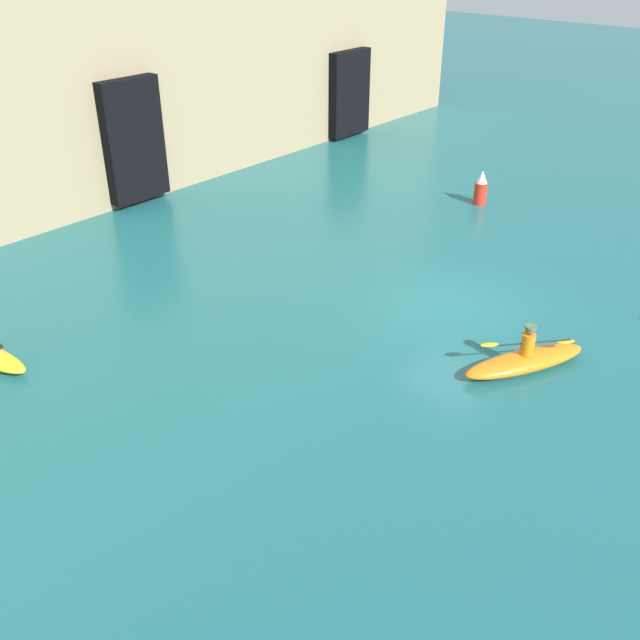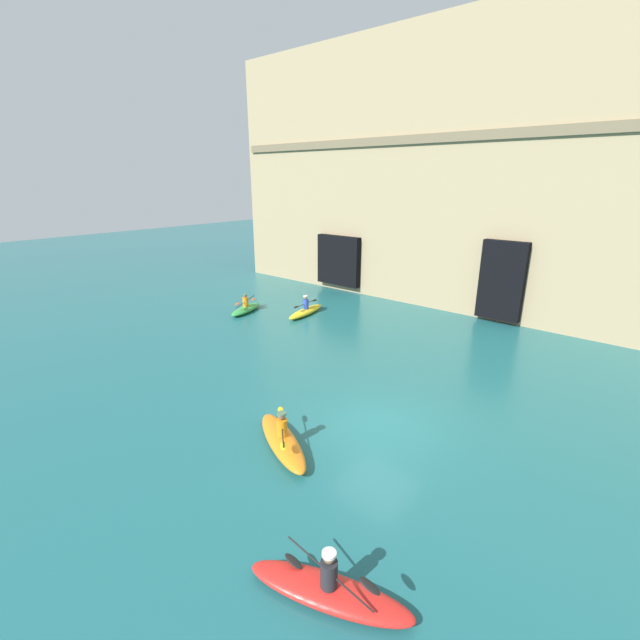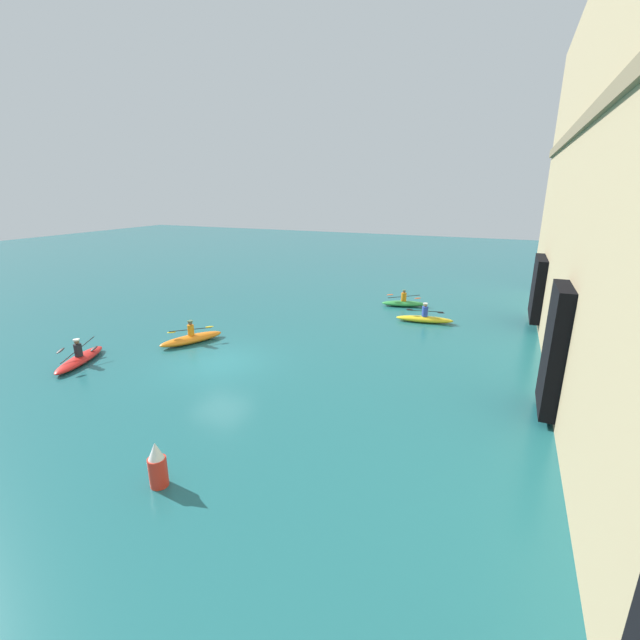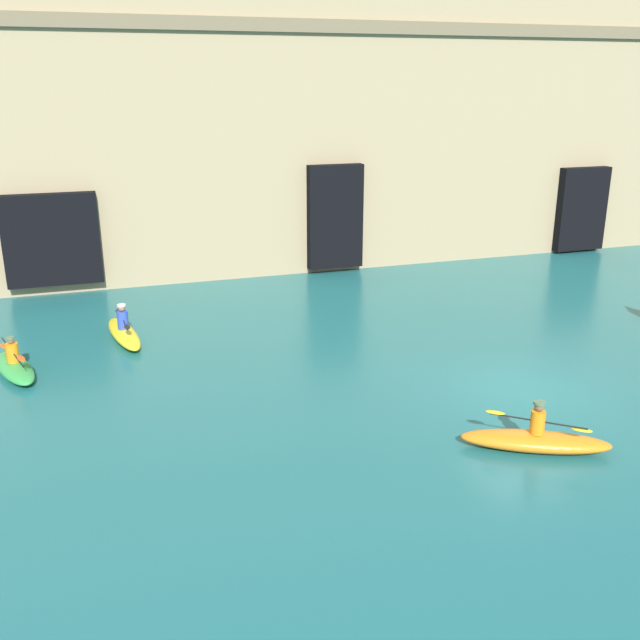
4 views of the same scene
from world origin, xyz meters
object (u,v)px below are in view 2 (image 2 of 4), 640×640
at_px(kayak_red, 329,590).
at_px(kayak_orange, 282,440).
at_px(kayak_yellow, 306,311).
at_px(kayak_green, 246,308).

distance_m(kayak_red, kayak_orange, 5.10).
relative_size(kayak_yellow, kayak_red, 0.98).
distance_m(kayak_yellow, kayak_red, 18.31).
bearing_deg(kayak_orange, kayak_red, 171.58).
bearing_deg(kayak_green, kayak_yellow, 105.10).
xyz_separation_m(kayak_red, kayak_green, (-15.75, 11.28, 0.01)).
relative_size(kayak_yellow, kayak_green, 1.13).
relative_size(kayak_red, kayak_green, 1.15).
distance_m(kayak_yellow, kayak_orange, 13.35).
xyz_separation_m(kayak_yellow, kayak_red, (12.62, -13.26, -0.02)).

